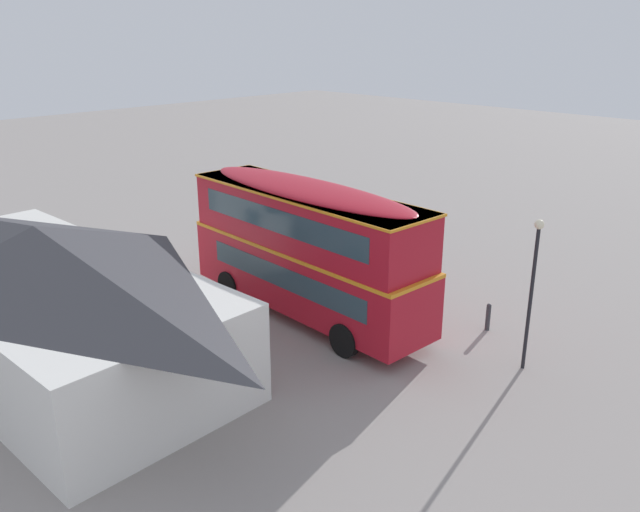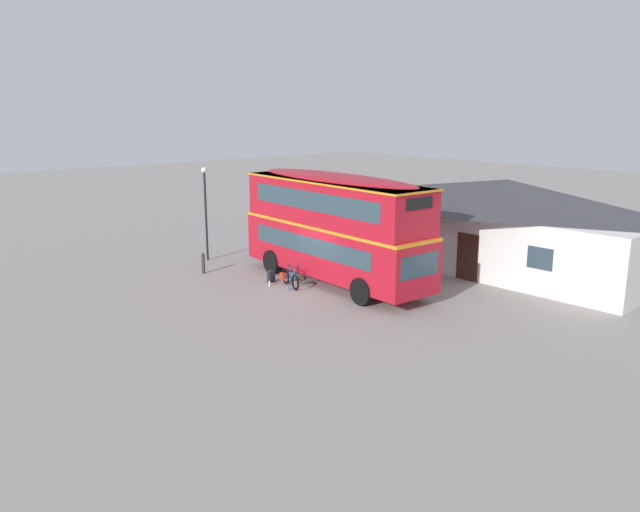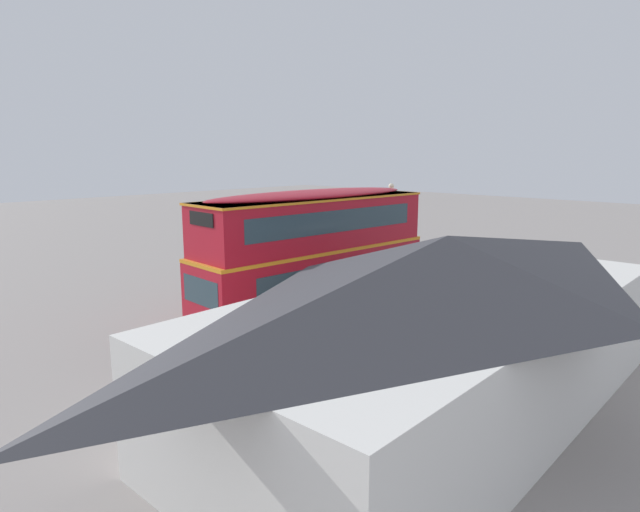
# 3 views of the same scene
# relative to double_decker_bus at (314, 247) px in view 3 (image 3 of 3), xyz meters

# --- Properties ---
(ground_plane) EXTENTS (120.00, 120.00, 0.00)m
(ground_plane) POSITION_rel_double_decker_bus_xyz_m (0.26, -1.04, -2.64)
(ground_plane) COLOR gray
(double_decker_bus) EXTENTS (10.06, 3.02, 4.79)m
(double_decker_bus) POSITION_rel_double_decker_bus_xyz_m (0.00, 0.00, 0.00)
(double_decker_bus) COLOR black
(double_decker_bus) RESTS_ON ground
(touring_bicycle) EXTENTS (1.68, 0.63, 0.99)m
(touring_bicycle) POSITION_rel_double_decker_bus_xyz_m (-0.86, -1.84, -2.27)
(touring_bicycle) COLOR black
(touring_bicycle) RESTS_ON ground
(backpack_on_ground) EXTENTS (0.31, 0.31, 0.58)m
(backpack_on_ground) POSITION_rel_double_decker_bus_xyz_m (-1.92, -2.01, -2.34)
(backpack_on_ground) COLOR black
(backpack_on_ground) RESTS_ON ground
(water_bottle_blue_sports) EXTENTS (0.08, 0.08, 0.21)m
(water_bottle_blue_sports) POSITION_rel_double_decker_bus_xyz_m (-0.43, -2.26, -2.55)
(water_bottle_blue_sports) COLOR #338CBF
(water_bottle_blue_sports) RESTS_ON ground
(water_bottle_clear_plastic) EXTENTS (0.08, 0.08, 0.26)m
(water_bottle_clear_plastic) POSITION_rel_double_decker_bus_xyz_m (-1.48, -2.44, -2.52)
(water_bottle_clear_plastic) COLOR silver
(water_bottle_clear_plastic) RESTS_ON ground
(pub_building) EXTENTS (14.21, 6.67, 4.27)m
(pub_building) POSITION_rel_double_decker_bus_xyz_m (3.46, 7.74, -0.47)
(pub_building) COLOR silver
(pub_building) RESTS_ON ground
(street_lamp) EXTENTS (0.28, 0.28, 4.67)m
(street_lamp) POSITION_rel_double_decker_bus_xyz_m (-7.39, -1.89, 0.24)
(street_lamp) COLOR black
(street_lamp) RESTS_ON ground
(kerb_bollard) EXTENTS (0.16, 0.16, 0.97)m
(kerb_bollard) POSITION_rel_double_decker_bus_xyz_m (-5.24, -3.43, -2.14)
(kerb_bollard) COLOR #333338
(kerb_bollard) RESTS_ON ground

